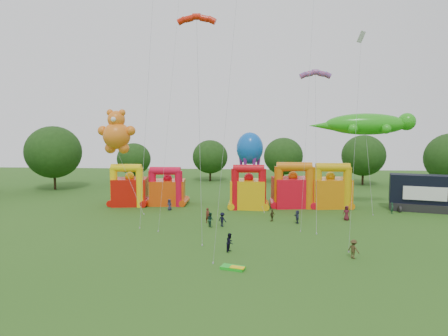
# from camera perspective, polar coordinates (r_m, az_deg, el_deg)

# --- Properties ---
(ground) EXTENTS (160.00, 160.00, 0.00)m
(ground) POSITION_cam_1_polar(r_m,az_deg,el_deg) (33.14, 1.61, -15.35)
(ground) COLOR #2A5818
(ground) RESTS_ON ground
(tree_ring) EXTENTS (120.22, 122.29, 12.07)m
(tree_ring) POSITION_cam_1_polar(r_m,az_deg,el_deg) (32.06, -0.36, -4.43)
(tree_ring) COLOR #352314
(tree_ring) RESTS_ON ground
(bouncy_castle_0) EXTENTS (5.62, 4.78, 6.46)m
(bouncy_castle_0) POSITION_cam_1_polar(r_m,az_deg,el_deg) (62.42, -13.36, -2.99)
(bouncy_castle_0) COLOR red
(bouncy_castle_0) RESTS_ON ground
(bouncy_castle_1) EXTENTS (5.56, 4.64, 5.97)m
(bouncy_castle_1) POSITION_cam_1_polar(r_m,az_deg,el_deg) (61.89, -8.10, -3.13)
(bouncy_castle_1) COLOR #DC440B
(bouncy_castle_1) RESTS_ON ground
(bouncy_castle_2) EXTENTS (5.30, 4.38, 6.57)m
(bouncy_castle_2) POSITION_cam_1_polar(r_m,az_deg,el_deg) (58.63, 3.54, -3.37)
(bouncy_castle_2) COLOR #E4A70C
(bouncy_castle_2) RESTS_ON ground
(bouncy_castle_3) EXTENTS (6.33, 5.36, 6.84)m
(bouncy_castle_3) POSITION_cam_1_polar(r_m,az_deg,el_deg) (60.53, 9.82, -3.07)
(bouncy_castle_3) COLOR red
(bouncy_castle_3) RESTS_ON ground
(bouncy_castle_4) EXTENTS (6.05, 5.13, 6.74)m
(bouncy_castle_4) POSITION_cam_1_polar(r_m,az_deg,el_deg) (61.36, 14.95, -3.09)
(bouncy_castle_4) COLOR orange
(bouncy_castle_4) RESTS_ON ground
(stage_trailer) EXTENTS (8.62, 5.05, 5.21)m
(stage_trailer) POSITION_cam_1_polar(r_m,az_deg,el_deg) (63.46, 26.24, -3.26)
(stage_trailer) COLOR black
(stage_trailer) RESTS_ON ground
(teddy_bear_kite) EXTENTS (7.88, 6.40, 14.58)m
(teddy_bear_kite) POSITION_cam_1_polar(r_m,az_deg,el_deg) (58.59, -13.87, 0.28)
(teddy_bear_kite) COLOR orange
(teddy_bear_kite) RESTS_ON ground
(gecko_kite) EXTENTS (15.09, 7.27, 14.02)m
(gecko_kite) POSITION_cam_1_polar(r_m,az_deg,el_deg) (61.06, 19.67, 5.37)
(gecko_kite) COLOR #27A217
(gecko_kite) RESTS_ON ground
(octopus_kite) EXTENTS (4.31, 9.29, 11.19)m
(octopus_kite) POSITION_cam_1_polar(r_m,az_deg,el_deg) (60.68, 4.17, -0.15)
(octopus_kite) COLOR blue
(octopus_kite) RESTS_ON ground
(parafoil_kites) EXTENTS (25.37, 16.64, 32.93)m
(parafoil_kites) POSITION_cam_1_polar(r_m,az_deg,el_deg) (46.03, -0.82, 6.85)
(parafoil_kites) COLOR red
(parafoil_kites) RESTS_ON ground
(diamond_kites) EXTENTS (22.62, 17.85, 35.92)m
(diamond_kites) POSITION_cam_1_polar(r_m,az_deg,el_deg) (43.88, 5.08, 9.37)
(diamond_kites) COLOR red
(diamond_kites) RESTS_ON ground
(folded_kite_bundle) EXTENTS (2.21, 1.55, 0.31)m
(folded_kite_bundle) POSITION_cam_1_polar(r_m,az_deg,el_deg) (34.78, 1.35, -14.05)
(folded_kite_bundle) COLOR green
(folded_kite_bundle) RESTS_ON ground
(spectator_0) EXTENTS (0.92, 0.77, 1.61)m
(spectator_0) POSITION_cam_1_polar(r_m,az_deg,el_deg) (58.00, -7.80, -5.22)
(spectator_0) COLOR #24243D
(spectator_0) RESTS_ON ground
(spectator_1) EXTENTS (0.80, 0.80, 1.88)m
(spectator_1) POSITION_cam_1_polar(r_m,az_deg,el_deg) (50.21, -2.32, -6.78)
(spectator_1) COLOR #4F2016
(spectator_1) RESTS_ON ground
(spectator_2) EXTENTS (1.01, 1.06, 1.73)m
(spectator_2) POSITION_cam_1_polar(r_m,az_deg,el_deg) (48.30, -1.94, -7.39)
(spectator_2) COLOR #163829
(spectator_2) RESTS_ON ground
(spectator_3) EXTENTS (1.28, 1.15, 1.73)m
(spectator_3) POSITION_cam_1_polar(r_m,az_deg,el_deg) (48.38, -0.24, -7.36)
(spectator_3) COLOR black
(spectator_3) RESTS_ON ground
(spectator_4) EXTENTS (0.90, 0.90, 1.53)m
(spectator_4) POSITION_cam_1_polar(r_m,az_deg,el_deg) (51.29, 6.90, -6.74)
(spectator_4) COLOR #382F16
(spectator_4) RESTS_ON ground
(spectator_5) EXTENTS (0.73, 1.58, 1.64)m
(spectator_5) POSITION_cam_1_polar(r_m,az_deg,el_deg) (50.74, 10.42, -6.88)
(spectator_5) COLOR #2A2E46
(spectator_5) RESTS_ON ground
(spectator_6) EXTENTS (1.11, 1.02, 1.90)m
(spectator_6) POSITION_cam_1_polar(r_m,az_deg,el_deg) (53.79, 17.10, -6.17)
(spectator_6) COLOR #50171F
(spectator_6) RESTS_ON ground
(spectator_7) EXTENTS (0.62, 0.68, 1.55)m
(spectator_7) POSITION_cam_1_polar(r_m,az_deg,el_deg) (60.01, 22.91, -5.29)
(spectator_7) COLOR #183E27
(spectator_7) RESTS_ON ground
(spectator_8) EXTENTS (0.92, 1.05, 1.82)m
(spectator_8) POSITION_cam_1_polar(r_m,az_deg,el_deg) (39.05, 0.85, -10.58)
(spectator_8) COLOR black
(spectator_8) RESTS_ON ground
(spectator_9) EXTENTS (1.24, 1.30, 1.77)m
(spectator_9) POSITION_cam_1_polar(r_m,az_deg,el_deg) (38.99, 18.02, -10.95)
(spectator_9) COLOR #3F3119
(spectator_9) RESTS_ON ground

